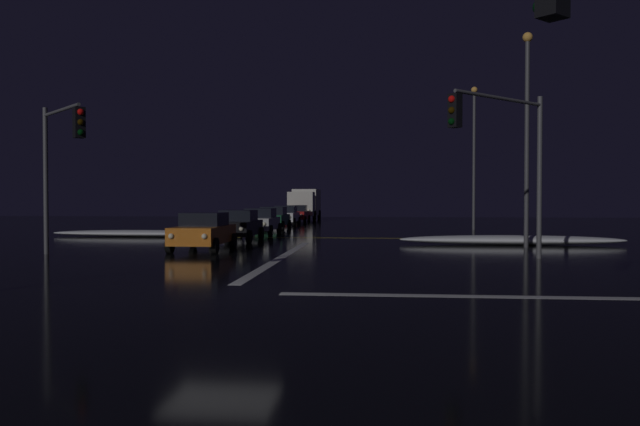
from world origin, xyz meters
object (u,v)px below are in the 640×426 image
(sedan_orange, at_px, (203,231))
(sedan_black, at_px, (238,225))
(traffic_signal_ne, at_px, (505,142))
(box_truck, at_px, (305,203))
(sedan_red, at_px, (297,214))
(streetlamp_right_near, at_px, (527,124))
(sedan_green, at_px, (273,218))
(sedan_white, at_px, (286,215))
(streetlamp_right_far, at_px, (474,148))
(traffic_signal_nw, at_px, (60,151))
(sedan_silver, at_px, (260,221))

(sedan_orange, distance_m, sedan_black, 5.96)
(traffic_signal_ne, bearing_deg, box_truck, 105.83)
(sedan_orange, bearing_deg, sedan_red, 90.24)
(sedan_red, distance_m, streetlamp_right_near, 31.20)
(box_truck, xyz_separation_m, streetlamp_right_near, (13.93, -34.65, 3.70))
(sedan_orange, xyz_separation_m, traffic_signal_ne, (11.50, -3.76, 3.26))
(sedan_green, xyz_separation_m, sedan_white, (-0.13, 6.65, 0.00))
(streetlamp_right_far, bearing_deg, streetlamp_right_near, -90.00)
(sedan_green, bearing_deg, sedan_white, 91.11)
(traffic_signal_nw, bearing_deg, sedan_black, 64.49)
(sedan_green, xyz_separation_m, streetlamp_right_near, (13.93, -15.56, 4.61))
(sedan_green, bearing_deg, sedan_black, -88.54)
(sedan_green, height_order, streetlamp_right_near, streetlamp_right_near)
(sedan_red, bearing_deg, sedan_black, -89.46)
(traffic_signal_ne, bearing_deg, sedan_red, 108.74)
(sedan_red, xyz_separation_m, traffic_signal_nw, (-4.27, -33.99, 3.11))
(sedan_orange, bearing_deg, sedan_silver, 89.34)
(sedan_red, distance_m, traffic_signal_nw, 34.40)
(sedan_white, xyz_separation_m, sedan_red, (0.22, 5.37, 0.00))
(sedan_green, bearing_deg, streetlamp_right_near, -48.17)
(streetlamp_right_far, bearing_deg, sedan_orange, -125.89)
(sedan_silver, height_order, sedan_white, same)
(streetlamp_right_near, bearing_deg, box_truck, 111.91)
(sedan_green, bearing_deg, box_truck, 90.02)
(traffic_signal_nw, relative_size, streetlamp_right_far, 0.58)
(sedan_orange, distance_m, streetlamp_right_far, 23.88)
(traffic_signal_ne, bearing_deg, streetlamp_right_far, 84.45)
(sedan_silver, bearing_deg, sedan_red, 90.80)
(sedan_red, relative_size, box_truck, 0.52)
(sedan_green, relative_size, traffic_signal_ne, 0.74)
(sedan_black, height_order, box_truck, box_truck)
(sedan_black, distance_m, sedan_green, 12.54)
(sedan_white, relative_size, box_truck, 0.52)
(sedan_orange, bearing_deg, sedan_white, 90.78)
(box_truck, distance_m, streetlamp_right_near, 37.53)
(traffic_signal_nw, bearing_deg, sedan_orange, 38.23)
(sedan_black, xyz_separation_m, sedan_green, (-0.32, 12.54, 0.00))
(sedan_white, bearing_deg, sedan_orange, -89.22)
(sedan_silver, relative_size, traffic_signal_ne, 0.74)
(sedan_black, height_order, traffic_signal_nw, traffic_signal_nw)
(traffic_signal_ne, xyz_separation_m, streetlamp_right_far, (2.21, 22.71, 1.56))
(sedan_silver, relative_size, sedan_green, 1.00)
(streetlamp_right_far, bearing_deg, traffic_signal_ne, -95.55)
(traffic_signal_nw, relative_size, traffic_signal_ne, 0.98)
(sedan_black, relative_size, sedan_silver, 1.00)
(sedan_orange, distance_m, sedan_white, 25.16)
(sedan_black, xyz_separation_m, sedan_white, (-0.45, 19.19, 0.00))
(sedan_orange, relative_size, sedan_silver, 1.00)
(sedan_silver, height_order, streetlamp_right_near, streetlamp_right_near)
(sedan_black, bearing_deg, sedan_green, 91.46)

